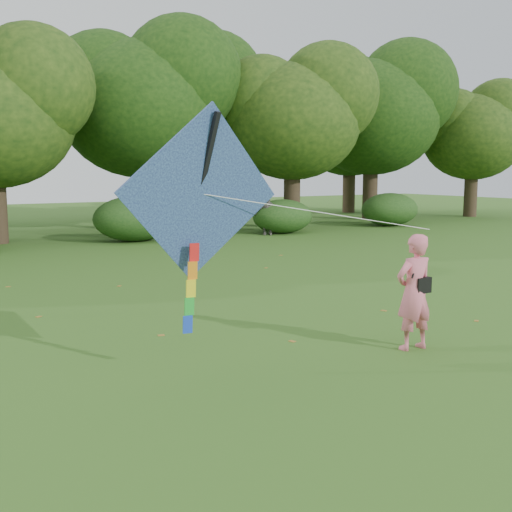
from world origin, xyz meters
TOP-DOWN VIEW (x-y plane):
  - ground at (0.00, 0.00)m, footprint 100.00×100.00m
  - man_kite_flyer at (1.00, 0.25)m, footprint 0.72×0.49m
  - bystander_right at (8.98, 17.13)m, footprint 1.16×0.94m
  - crossbody_bag at (1.11, 0.22)m, footprint 0.43×0.20m
  - flying_kite at (-2.54, 0.97)m, footprint 5.08×1.21m
  - tree_line at (1.67, 22.88)m, footprint 54.70×15.30m
  - shrub_band at (-0.72, 17.60)m, footprint 39.15×3.22m
  - fallen_leaves at (1.03, 5.27)m, footprint 9.84×11.09m

SIDE VIEW (x-z plane):
  - ground at x=0.00m, z-range 0.00..0.00m
  - fallen_leaves at x=1.03m, z-range 0.00..0.01m
  - shrub_band at x=-0.72m, z-range -0.08..1.79m
  - bystander_right at x=8.98m, z-range 0.00..1.84m
  - man_kite_flyer at x=1.00m, z-range 0.00..1.92m
  - crossbody_bag at x=1.11m, z-range 0.72..1.46m
  - flying_kite at x=-2.54m, z-range 0.95..4.21m
  - tree_line at x=1.67m, z-range 0.86..10.35m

